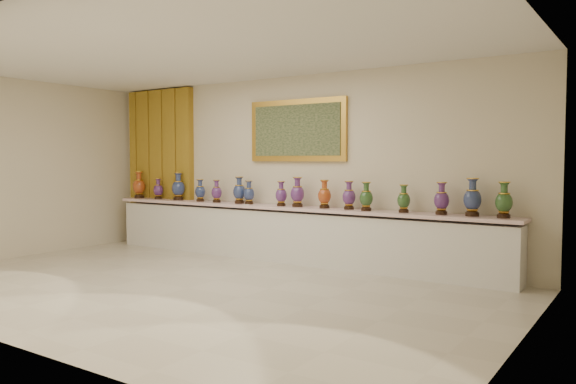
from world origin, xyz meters
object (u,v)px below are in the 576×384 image
Objects in this scene: counter at (286,235)px; vase_0 at (139,186)px; vase_2 at (178,188)px; vase_1 at (158,190)px.

vase_0 is at bearing -179.52° from counter.
vase_1 is at bearing -179.02° from vase_2.
vase_2 is at bearing 1.35° from vase_0.
vase_1 is (0.51, 0.02, -0.06)m from vase_0.
vase_0 is 1.32× the size of vase_1.
vase_1 is 0.52m from vase_2.
vase_2 is (1.03, 0.02, -0.00)m from vase_0.
vase_0 is at bearing -178.27° from vase_1.
vase_1 is at bearing -179.74° from counter.
vase_1 reaches higher than counter.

